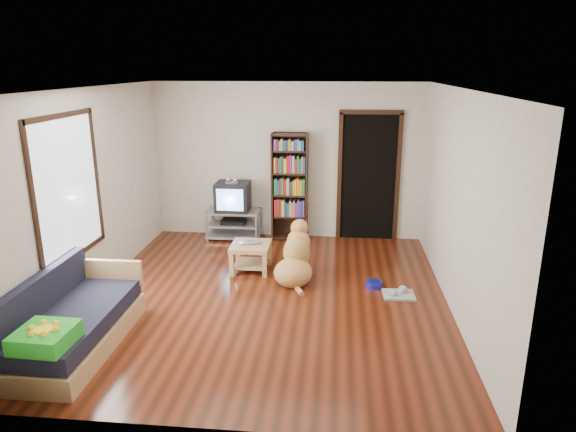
# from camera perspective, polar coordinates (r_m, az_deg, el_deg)

# --- Properties ---
(ground) EXTENTS (5.00, 5.00, 0.00)m
(ground) POSITION_cam_1_polar(r_m,az_deg,el_deg) (6.65, -2.18, -9.00)
(ground) COLOR #612110
(ground) RESTS_ON ground
(ceiling) EXTENTS (5.00, 5.00, 0.00)m
(ceiling) POSITION_cam_1_polar(r_m,az_deg,el_deg) (6.01, -2.46, 13.98)
(ceiling) COLOR white
(ceiling) RESTS_ON ground
(wall_back) EXTENTS (4.50, 0.00, 4.50)m
(wall_back) POSITION_cam_1_polar(r_m,az_deg,el_deg) (8.63, -0.03, 6.07)
(wall_back) COLOR silver
(wall_back) RESTS_ON ground
(wall_front) EXTENTS (4.50, 0.00, 4.50)m
(wall_front) POSITION_cam_1_polar(r_m,az_deg,el_deg) (3.88, -7.40, -7.43)
(wall_front) COLOR silver
(wall_front) RESTS_ON ground
(wall_left) EXTENTS (0.00, 5.00, 5.00)m
(wall_left) POSITION_cam_1_polar(r_m,az_deg,el_deg) (6.88, -21.23, 2.24)
(wall_left) COLOR silver
(wall_left) RESTS_ON ground
(wall_right) EXTENTS (0.00, 5.00, 5.00)m
(wall_right) POSITION_cam_1_polar(r_m,az_deg,el_deg) (6.31, 18.38, 1.30)
(wall_right) COLOR silver
(wall_right) RESTS_ON ground
(green_cushion) EXTENTS (0.50, 0.50, 0.16)m
(green_cushion) POSITION_cam_1_polar(r_m,az_deg,el_deg) (5.23, -25.38, -12.08)
(green_cushion) COLOR green
(green_cushion) RESTS_ON sofa
(laptop) EXTENTS (0.36, 0.28, 0.03)m
(laptop) POSITION_cam_1_polar(r_m,az_deg,el_deg) (7.32, -4.22, -3.11)
(laptop) COLOR silver
(laptop) RESTS_ON coffee_table
(dog_bowl) EXTENTS (0.22, 0.22, 0.08)m
(dog_bowl) POSITION_cam_1_polar(r_m,az_deg,el_deg) (7.01, 9.53, -7.48)
(dog_bowl) COLOR #1A148F
(dog_bowl) RESTS_ON ground
(grey_rag) EXTENTS (0.41, 0.33, 0.03)m
(grey_rag) POSITION_cam_1_polar(r_m,az_deg,el_deg) (6.83, 12.19, -8.56)
(grey_rag) COLOR #AAAAAA
(grey_rag) RESTS_ON ground
(window) EXTENTS (0.03, 1.46, 1.70)m
(window) POSITION_cam_1_polar(r_m,az_deg,el_deg) (6.40, -23.24, 2.85)
(window) COLOR white
(window) RESTS_ON wall_left
(doorway) EXTENTS (1.03, 0.05, 2.19)m
(doorway) POSITION_cam_1_polar(r_m,az_deg,el_deg) (8.62, 8.95, 4.63)
(doorway) COLOR black
(doorway) RESTS_ON wall_back
(tv_stand) EXTENTS (0.90, 0.45, 0.50)m
(tv_stand) POSITION_cam_1_polar(r_m,az_deg,el_deg) (8.77, -6.06, -0.79)
(tv_stand) COLOR #99999E
(tv_stand) RESTS_ON ground
(crt_tv) EXTENTS (0.55, 0.52, 0.58)m
(crt_tv) POSITION_cam_1_polar(r_m,az_deg,el_deg) (8.66, -6.12, 2.25)
(crt_tv) COLOR black
(crt_tv) RESTS_ON tv_stand
(bookshelf) EXTENTS (0.60, 0.30, 1.80)m
(bookshelf) POSITION_cam_1_polar(r_m,az_deg,el_deg) (8.53, 0.20, 3.90)
(bookshelf) COLOR black
(bookshelf) RESTS_ON ground
(sofa) EXTENTS (0.80, 1.80, 0.80)m
(sofa) POSITION_cam_1_polar(r_m,az_deg,el_deg) (5.91, -22.81, -11.00)
(sofa) COLOR tan
(sofa) RESTS_ON ground
(coffee_table) EXTENTS (0.55, 0.55, 0.40)m
(coffee_table) POSITION_cam_1_polar(r_m,az_deg,el_deg) (7.39, -4.16, -4.00)
(coffee_table) COLOR tan
(coffee_table) RESTS_ON ground
(dog) EXTENTS (0.60, 1.03, 0.84)m
(dog) POSITION_cam_1_polar(r_m,az_deg,el_deg) (7.05, 0.86, -4.78)
(dog) COLOR tan
(dog) RESTS_ON ground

